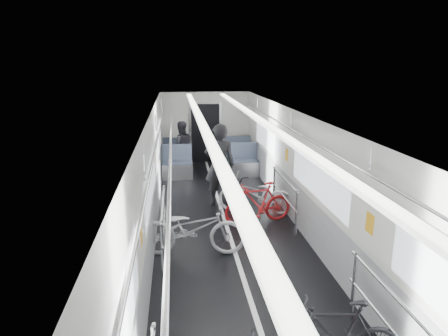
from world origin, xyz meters
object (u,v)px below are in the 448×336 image
(person_seated, at_px, (181,146))
(bike_aisle, at_px, (232,189))
(bike_right_mid, at_px, (256,194))
(person_standing, at_px, (220,165))
(bike_left_far, at_px, (192,228))
(bike_right_far, at_px, (258,203))

(person_seated, bearing_deg, bike_aisle, 99.99)
(bike_right_mid, xyz_separation_m, person_standing, (-0.75, 0.66, 0.55))
(person_standing, bearing_deg, person_seated, -71.25)
(bike_left_far, xyz_separation_m, bike_right_far, (1.46, 1.27, -0.05))
(bike_right_mid, xyz_separation_m, bike_right_far, (-0.07, -0.60, 0.00))
(bike_right_mid, relative_size, person_standing, 0.86)
(person_seated, bearing_deg, bike_right_mid, 103.37)
(person_seated, bearing_deg, person_standing, 95.77)
(bike_left_far, relative_size, bike_right_mid, 1.11)
(bike_right_mid, distance_m, person_seated, 4.24)
(bike_right_far, distance_m, bike_aisle, 1.23)
(bike_right_far, relative_size, person_standing, 0.76)
(bike_right_far, xyz_separation_m, person_standing, (-0.69, 1.26, 0.54))
(bike_left_far, xyz_separation_m, person_standing, (0.78, 2.53, 0.50))
(person_standing, height_order, person_seated, person_standing)
(bike_aisle, bearing_deg, person_standing, 155.06)
(bike_right_far, bearing_deg, person_seated, -171.63)
(bike_left_far, relative_size, person_standing, 0.96)
(bike_right_mid, bearing_deg, bike_right_far, 12.05)
(bike_right_mid, relative_size, bike_right_far, 1.14)
(bike_right_mid, xyz_separation_m, person_seated, (-1.62, 3.90, 0.35))
(bike_right_far, xyz_separation_m, person_seated, (-1.55, 4.50, 0.34))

